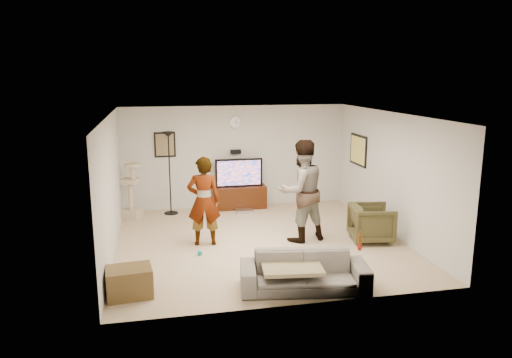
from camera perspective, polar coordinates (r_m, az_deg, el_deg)
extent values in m
cube|color=tan|center=(9.68, 0.36, -7.40)|extent=(5.50, 5.50, 0.02)
cube|color=white|center=(9.15, 0.38, 7.65)|extent=(5.50, 5.50, 0.02)
cube|color=silver|center=(11.98, -2.44, 2.65)|extent=(5.50, 0.04, 2.50)
cube|color=silver|center=(6.75, 5.37, -4.95)|extent=(5.50, 0.04, 2.50)
cube|color=silver|center=(9.16, -16.69, -0.84)|extent=(0.04, 5.50, 2.50)
cube|color=silver|center=(10.26, 15.55, 0.59)|extent=(0.04, 5.50, 2.50)
cylinder|color=silver|center=(11.84, -2.45, 6.68)|extent=(0.26, 0.04, 0.26)
cube|color=black|center=(11.90, -2.40, 3.22)|extent=(0.25, 0.10, 0.10)
cube|color=#7A694B|center=(11.75, -10.66, 3.98)|extent=(0.42, 0.03, 0.52)
cube|color=#F8DA63|center=(11.63, 11.93, 3.35)|extent=(0.03, 0.78, 0.62)
cube|color=#321507|center=(11.96, -2.01, -2.15)|extent=(1.32, 0.45, 0.55)
cube|color=#B7B7B7|center=(11.65, -1.39, -3.75)|extent=(0.40, 0.30, 0.07)
cube|color=black|center=(11.82, -2.03, 0.75)|extent=(1.15, 0.08, 0.68)
cube|color=#F77D57|center=(11.77, -2.00, 0.71)|extent=(1.06, 0.01, 0.60)
cylinder|color=black|center=(11.49, -10.11, 0.64)|extent=(0.32, 0.32, 1.94)
cube|color=#BEAA8D|center=(11.38, -14.57, -1.36)|extent=(0.53, 0.53, 1.29)
imported|color=#9495A2|center=(9.32, -6.15, -2.60)|extent=(0.67, 0.47, 1.73)
imported|color=#3C657E|center=(9.52, 5.35, -1.39)|extent=(1.13, 0.97, 2.01)
imported|color=slate|center=(7.57, 5.67, -10.80)|extent=(2.04, 1.06, 0.57)
cube|color=tan|center=(7.48, 4.21, -10.25)|extent=(0.98, 0.80, 0.06)
cylinder|color=#5D2E06|center=(7.73, 12.13, -7.28)|extent=(0.06, 0.06, 0.25)
imported|color=#3E3A1F|center=(9.86, 13.43, -5.07)|extent=(0.92, 0.90, 0.73)
cube|color=brown|center=(7.59, -14.67, -11.63)|extent=(0.71, 0.57, 0.44)
sphere|color=#0E8E90|center=(9.02, -6.61, -8.61)|extent=(0.09, 0.09, 0.09)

